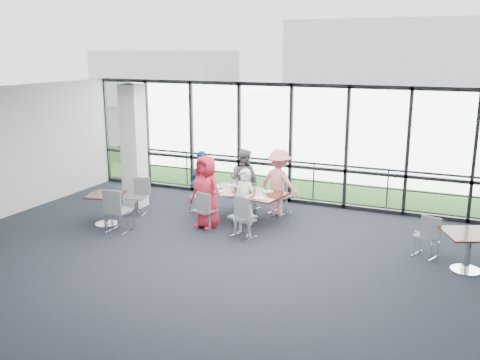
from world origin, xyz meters
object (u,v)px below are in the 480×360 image
at_px(diner_far_left, 243,180).
at_px(chair_spare_r, 427,236).
at_px(structural_column, 134,146).
at_px(diner_near_left, 206,192).
at_px(chair_spare_lb, 136,197).
at_px(side_table_left, 106,200).
at_px(diner_near_right, 245,203).
at_px(chair_main_nr, 242,217).
at_px(chair_main_nl, 205,210).
at_px(diner_end, 203,182).
at_px(chair_main_fl, 250,192).
at_px(chair_spare_la, 119,211).
at_px(side_table_right, 469,239).
at_px(main_table, 245,197).
at_px(chair_main_fr, 280,196).
at_px(chair_main_end, 200,196).
at_px(diner_far_right, 279,183).

bearing_deg(diner_far_left, chair_spare_r, 165.07).
xyz_separation_m(structural_column, diner_near_left, (2.52, -0.82, -0.75)).
relative_size(chair_spare_lb, chair_spare_r, 1.03).
xyz_separation_m(side_table_left, diner_near_left, (2.25, 0.79, 0.24)).
height_order(diner_near_right, chair_main_nr, diner_near_right).
bearing_deg(chair_main_nl, diner_end, 137.18).
xyz_separation_m(diner_near_left, diner_near_right, (1.03, -0.16, -0.10)).
height_order(diner_end, chair_main_fl, diner_end).
distance_m(chair_main_nl, chair_spare_la, 1.95).
bearing_deg(diner_near_right, chair_spare_lb, -172.16).
relative_size(diner_near_right, chair_main_nr, 1.57).
distance_m(side_table_right, chair_main_nl, 5.59).
bearing_deg(chair_spare_r, chair_spare_lb, -159.53).
bearing_deg(structural_column, chair_spare_lb, -54.86).
distance_m(side_table_right, chair_main_nr, 4.57).
distance_m(main_table, chair_main_nl, 1.09).
bearing_deg(chair_main_fr, diner_far_left, 22.99).
xyz_separation_m(chair_main_fl, chair_main_fr, (0.88, -0.10, 0.02)).
bearing_deg(side_table_left, side_table_right, 3.50).
height_order(diner_far_left, chair_main_fl, diner_far_left).
bearing_deg(chair_main_end, chair_main_nr, 59.17).
xyz_separation_m(diner_end, chair_spare_la, (-1.06, -2.07, -0.30)).
bearing_deg(chair_main_fr, chair_spare_lb, 44.40).
bearing_deg(chair_spare_r, diner_end, -168.17).
height_order(diner_far_right, chair_main_fl, diner_far_right).
bearing_deg(main_table, chair_main_end, 178.37).
bearing_deg(side_table_right, diner_near_right, 178.15).
height_order(diner_near_left, chair_main_fl, diner_near_left).
bearing_deg(diner_near_left, chair_spare_lb, -169.22).
bearing_deg(chair_spare_lb, diner_far_left, -164.33).
distance_m(structural_column, chair_spare_la, 2.36).
relative_size(diner_far_left, chair_main_nl, 1.79).
bearing_deg(side_table_right, diner_end, 168.23).
bearing_deg(chair_main_end, chair_main_nl, 39.03).
bearing_deg(diner_end, diner_near_left, 43.11).
bearing_deg(chair_spare_lb, side_table_left, 61.31).
bearing_deg(chair_spare_la, chair_spare_r, 7.86).
distance_m(structural_column, side_table_right, 8.27).
xyz_separation_m(diner_near_right, chair_main_nr, (0.02, -0.16, -0.27)).
xyz_separation_m(side_table_left, diner_far_left, (2.48, 2.42, 0.18)).
bearing_deg(chair_spare_la, main_table, 35.40).
relative_size(diner_near_left, diner_far_left, 1.06).
relative_size(chair_main_fl, chair_main_fr, 0.95).
height_order(main_table, side_table_right, same).
relative_size(main_table, diner_near_right, 1.36).
bearing_deg(chair_main_nl, side_table_left, -146.62).
relative_size(side_table_left, chair_main_end, 1.15).
distance_m(structural_column, diner_far_right, 3.89).
xyz_separation_m(side_table_right, chair_spare_r, (-0.77, 0.45, -0.20)).
relative_size(chair_spare_la, chair_spare_lb, 1.11).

